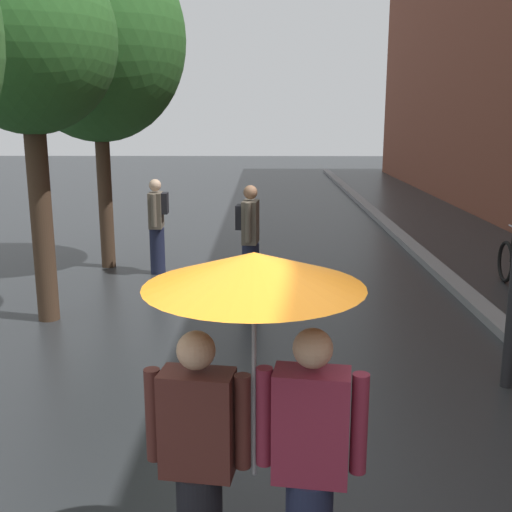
# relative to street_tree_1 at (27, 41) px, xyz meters

# --- Properties ---
(kerb_strip) EXTENTS (0.30, 36.00, 0.12)m
(kerb_strip) POSITION_rel_street_tree_1_xyz_m (6.05, 4.78, -3.57)
(kerb_strip) COLOR slate
(kerb_strip) RESTS_ON ground
(street_tree_1) EXTENTS (2.21, 2.21, 4.86)m
(street_tree_1) POSITION_rel_street_tree_1_xyz_m (0.00, 0.00, 0.00)
(street_tree_1) COLOR #473323
(street_tree_1) RESTS_ON ground
(street_tree_2) EXTENTS (3.05, 3.05, 5.74)m
(street_tree_2) POSITION_rel_street_tree_1_xyz_m (0.08, 3.01, 0.36)
(street_tree_2) COLOR #473323
(street_tree_2) RESTS_ON ground
(couple_under_umbrella) EXTENTS (1.20, 1.15, 2.05)m
(couple_under_umbrella) POSITION_rel_street_tree_1_xyz_m (2.89, -4.96, -2.25)
(couple_under_umbrella) COLOR black
(couple_under_umbrella) RESTS_ON ground
(pedestrian_walking_midground) EXTENTS (0.34, 0.59, 1.67)m
(pedestrian_walking_midground) POSITION_rel_street_tree_1_xyz_m (1.08, 2.53, -2.74)
(pedestrian_walking_midground) COLOR #1E233D
(pedestrian_walking_midground) RESTS_ON ground
(pedestrian_walking_far) EXTENTS (0.36, 0.59, 1.73)m
(pedestrian_walking_far) POSITION_rel_street_tree_1_xyz_m (2.73, 1.06, -2.71)
(pedestrian_walking_far) COLOR #1E233D
(pedestrian_walking_far) RESTS_ON ground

